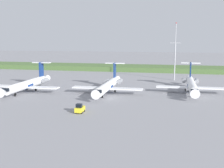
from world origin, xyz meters
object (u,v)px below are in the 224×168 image
(regional_jet_nearest, at_px, (28,84))
(regional_jet_third, at_px, (192,85))
(regional_jet_second, at_px, (108,85))
(antenna_mast, at_px, (175,57))
(baggage_tug, at_px, (80,109))

(regional_jet_nearest, relative_size, regional_jet_third, 1.00)
(regional_jet_nearest, height_order, regional_jet_third, same)
(regional_jet_second, xyz_separation_m, regional_jet_third, (26.66, 6.84, 0.00))
(antenna_mast, relative_size, baggage_tug, 7.53)
(regional_jet_nearest, distance_m, regional_jet_second, 27.13)
(regional_jet_second, bearing_deg, antenna_mast, 57.55)
(regional_jet_third, relative_size, antenna_mast, 1.29)
(regional_jet_nearest, xyz_separation_m, baggage_tug, (25.75, -22.43, -1.53))
(regional_jet_second, height_order, regional_jet_third, same)
(regional_jet_second, distance_m, antenna_mast, 40.08)
(regional_jet_nearest, distance_m, baggage_tug, 34.19)
(baggage_tug, bearing_deg, antenna_mast, 69.25)
(regional_jet_third, xyz_separation_m, antenna_mast, (-5.53, 26.39, 7.44))
(regional_jet_nearest, bearing_deg, regional_jet_second, 6.81)
(regional_jet_nearest, height_order, baggage_tug, regional_jet_nearest)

